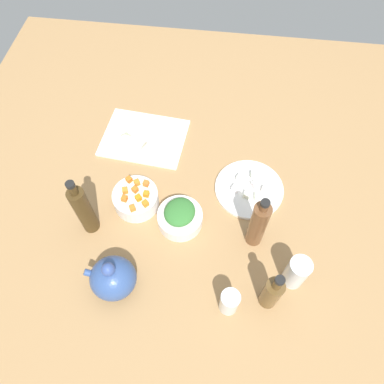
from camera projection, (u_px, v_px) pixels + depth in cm
name	position (u px, v px, depth cm)	size (l,w,h in cm)	color
tabletop	(192.00, 201.00, 130.31)	(190.00, 190.00, 3.00)	#A57D4F
cutting_board	(144.00, 138.00, 142.78)	(31.53, 24.13, 1.00)	white
plate_tofu	(249.00, 189.00, 130.56)	(24.44, 24.44, 1.20)	white
bowl_greens	(180.00, 218.00, 122.22)	(15.12, 15.12, 5.22)	white
bowl_carrots	(136.00, 199.00, 125.40)	(15.45, 15.45, 6.40)	white
teapot	(113.00, 278.00, 107.86)	(15.51, 13.41, 15.82)	#34518D
bottle_0	(84.00, 210.00, 113.80)	(5.26, 5.26, 26.83)	#453117
bottle_1	(258.00, 224.00, 112.08)	(5.48, 5.48, 24.47)	brown
bottle_2	(272.00, 293.00, 104.16)	(5.43, 5.43, 19.73)	brown
drinking_glass_0	(229.00, 302.00, 105.66)	(5.66, 5.66, 9.89)	white
drinking_glass_1	(296.00, 272.00, 108.75)	(6.66, 6.66, 12.70)	white
carrot_cube_0	(135.00, 190.00, 122.56)	(1.80, 1.80, 1.80)	orange
carrot_cube_1	(132.00, 208.00, 118.88)	(1.80, 1.80, 1.80)	orange
carrot_cube_2	(129.00, 180.00, 124.62)	(1.80, 1.80, 1.80)	orange
carrot_cube_3	(137.00, 182.00, 124.08)	(1.80, 1.80, 1.80)	orange
carrot_cube_4	(125.00, 190.00, 122.37)	(1.80, 1.80, 1.80)	orange
carrot_cube_5	(146.00, 194.00, 121.66)	(1.80, 1.80, 1.80)	orange
carrot_cube_6	(124.00, 199.00, 120.75)	(1.80, 1.80, 1.80)	orange
carrot_cube_7	(146.00, 184.00, 123.74)	(1.80, 1.80, 1.80)	orange
carrot_cube_8	(145.00, 204.00, 119.76)	(1.80, 1.80, 1.80)	orange
carrot_cube_9	(138.00, 198.00, 120.86)	(1.80, 1.80, 1.80)	orange
chopped_greens_mound	(180.00, 212.00, 118.36)	(10.88, 10.00, 3.80)	#357532
tofu_cube_0	(247.00, 195.00, 127.34)	(2.20, 2.20, 2.20)	white
tofu_cube_1	(255.00, 184.00, 129.50)	(2.20, 2.20, 2.20)	white
tofu_cube_2	(235.00, 188.00, 128.70)	(2.20, 2.20, 2.20)	silver
tofu_cube_3	(265.00, 190.00, 128.37)	(2.20, 2.20, 2.20)	white
tofu_cube_4	(240.00, 178.00, 130.94)	(2.20, 2.20, 2.20)	white
tofu_cube_5	(258.00, 196.00, 126.97)	(2.20, 2.20, 2.20)	white
tofu_cube_6	(254.00, 175.00, 131.68)	(2.20, 2.20, 2.20)	white
dumpling_0	(148.00, 146.00, 138.29)	(5.48, 4.88, 2.91)	beige
dumpling_1	(160.00, 121.00, 144.73)	(4.20, 4.17, 2.75)	beige
dumpling_2	(125.00, 136.00, 141.00)	(5.52, 4.80, 2.33)	beige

